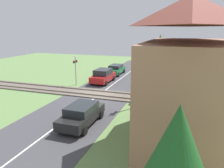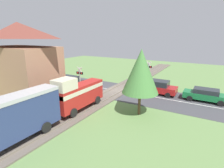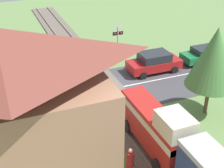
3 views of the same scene
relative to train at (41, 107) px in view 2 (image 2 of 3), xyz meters
name	(u,v)px [view 2 (image 2 of 3)]	position (x,y,z in m)	size (l,w,h in m)	color
ground_plane	(117,91)	(0.00, -11.31, -1.87)	(60.00, 60.00, 0.00)	#66894C
road_surface	(117,91)	(0.00, -11.31, -1.86)	(48.00, 6.40, 0.02)	#424247
track_bed	(117,90)	(0.00, -11.31, -1.80)	(2.80, 48.00, 0.24)	#665B51
train	(41,107)	(0.00, 0.00, 0.00)	(1.58, 13.51, 3.18)	red
car_near_crossing	(158,87)	(-4.77, -12.75, -1.03)	(4.31, 2.00, 1.64)	#A81919
car_far_side	(69,81)	(6.75, -9.87, -1.12)	(4.26, 1.90, 1.41)	black
car_behind_queue	(206,95)	(-9.86, -12.75, -1.13)	(4.37, 1.80, 1.38)	#197038
crossing_signal_west_approach	(148,71)	(-2.65, -15.26, 0.32)	(0.90, 0.18, 3.44)	#B7B7B7
crossing_signal_east_approach	(80,78)	(2.65, -7.36, 0.32)	(0.90, 0.18, 3.44)	#B7B7B7
station_building	(22,64)	(6.87, -3.42, 2.05)	(8.34, 4.61, 8.05)	#AD7A5B
pedestrian_by_station	(58,104)	(1.81, -3.16, -1.18)	(0.38, 0.38, 1.52)	#B2282D
tree_roadside_hedge	(141,71)	(-4.98, -6.23, 2.00)	(3.10, 3.10, 5.74)	brown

